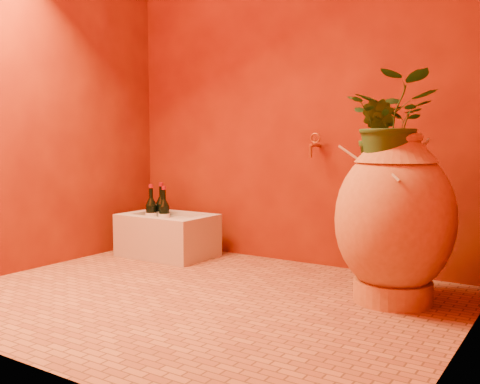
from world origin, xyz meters
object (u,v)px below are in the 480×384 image
Objects in this scene: wine_bottle_c at (161,213)px; wine_bottle_a at (164,216)px; wall_tap at (314,144)px; amphora at (394,219)px; stone_basin at (168,236)px; wine_bottle_b at (151,215)px.

wine_bottle_a is at bearing -34.64° from wine_bottle_c.
wall_tap is (1.04, 0.22, 0.50)m from wine_bottle_a.
stone_basin is at bearing 172.79° from amphora.
wine_bottle_c is (-0.06, 0.04, 0.01)m from wine_bottle_a.
wine_bottle_a is 0.97× the size of wine_bottle_b.
wine_bottle_b is at bearing -155.78° from wine_bottle_a.
wall_tap is (-0.65, 0.46, 0.36)m from amphora.
stone_basin is 1.83× the size of wine_bottle_c.
wine_bottle_b reaches higher than stone_basin.
stone_basin is (-1.64, 0.21, -0.28)m from amphora.
amphora is 1.68m from stone_basin.
wine_bottle_c is (-0.12, 0.07, 0.14)m from stone_basin.
wine_bottle_a is at bearing 153.43° from stone_basin.
wine_bottle_b is 0.98× the size of wine_bottle_c.
wine_bottle_a is 1.18m from wall_tap.
stone_basin is at bearing -26.57° from wine_bottle_a.
wall_tap reaches higher than wine_bottle_c.
wine_bottle_c reaches higher than wine_bottle_a.
amphora is 1.79m from wine_bottle_c.
wine_bottle_b is (-0.09, -0.04, 0.00)m from wine_bottle_a.
wall_tap is at bearing 14.17° from stone_basin.
wine_bottle_b is 1.26m from wall_tap.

